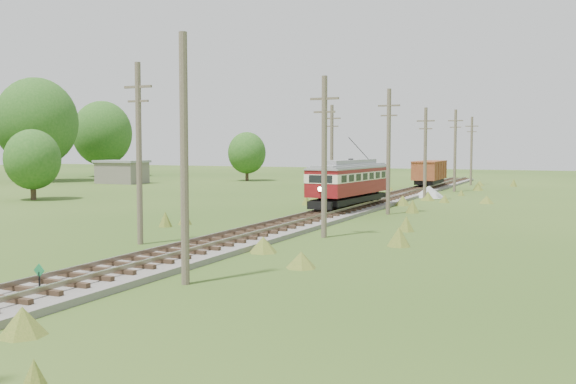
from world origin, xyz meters
The scene contains 19 objects.
ground centered at (0.00, 0.00, 0.00)m, with size 260.00×260.00×0.00m, color #264414.
railbed_main centered at (0.00, 34.00, 0.19)m, with size 3.60×96.00×0.57m.
switch_marker centered at (-0.20, 1.50, 0.63)m, with size 0.45×0.06×1.08m.
streetcar centered at (0.00, 32.08, 2.40)m, with size 3.22×11.11×5.03m.
gondola centered at (0.00, 60.22, 2.02)m, with size 2.81×8.20×2.70m.
gravel_pile centered at (2.64, 47.96, 0.53)m, with size 3.10×3.28×1.13m.
utility_pole_r_1 centered at (3.10, 5.00, 4.40)m, with size 0.30×0.30×8.80m.
utility_pole_r_2 centered at (3.30, 18.00, 4.42)m, with size 1.60×0.30×8.60m.
utility_pole_r_3 centered at (3.20, 31.00, 4.63)m, with size 1.60×0.30×9.00m.
utility_pole_r_4 centered at (3.00, 44.00, 4.32)m, with size 1.60×0.30×8.40m.
utility_pole_r_5 centered at (3.40, 57.00, 4.58)m, with size 1.60×0.30×8.90m.
utility_pole_r_6 centered at (3.20, 70.00, 4.47)m, with size 1.60×0.30×8.70m.
utility_pole_l_a centered at (-4.20, 12.00, 4.63)m, with size 1.60×0.30×9.00m.
utility_pole_l_b centered at (-4.50, 40.00, 4.42)m, with size 1.60×0.30×8.60m.
tree_left_4 centered at (-54.00, 54.00, 8.37)m, with size 11.34×11.34×14.61m.
tree_left_5 centered at (-56.00, 70.00, 7.12)m, with size 9.66×9.66×12.44m.
tree_mid_a centered at (-28.00, 68.00, 4.02)m, with size 5.46×5.46×7.03m.
tree_mid_c centered at (-30.00, 30.00, 3.71)m, with size 5.04×5.04×6.49m.
shed centered at (-40.00, 55.00, 1.57)m, with size 6.40×4.40×3.10m.
Camera 1 is at (15.63, -13.86, 4.83)m, focal length 40.00 mm.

